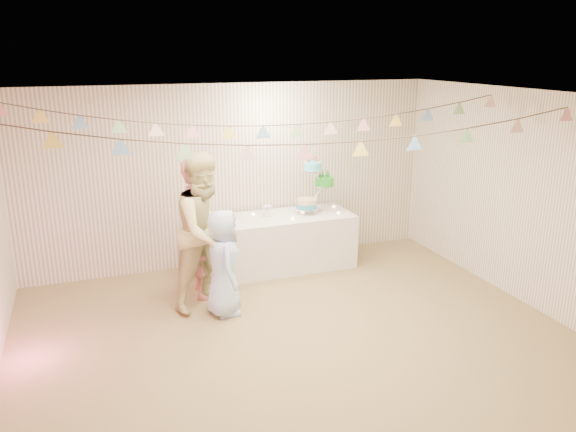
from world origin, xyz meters
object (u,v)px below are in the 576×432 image
object	(u,v)px
person_adult_a	(200,228)
person_child	(223,263)
person_adult_b	(207,231)
table	(281,242)
cake_stand	(315,187)

from	to	relation	value
person_adult_a	person_child	bearing A→B (deg)	-165.54
person_child	person_adult_a	bearing A→B (deg)	13.63
person_adult_a	person_adult_b	world-z (taller)	person_adult_b
person_adult_a	person_child	distance (m)	0.70
table	person_child	bearing A→B (deg)	-134.06
table	person_adult_b	distance (m)	1.62
table	person_adult_a	distance (m)	1.46
person_adult_b	cake_stand	bearing A→B (deg)	-4.48
table	person_child	world-z (taller)	person_child
person_adult_a	cake_stand	bearing A→B (deg)	-69.84
person_child	person_adult_b	bearing A→B (deg)	23.28
cake_stand	table	bearing A→B (deg)	-174.81
table	person_adult_b	world-z (taller)	person_adult_b
table	person_adult_a	size ratio (longest dim) A/B	1.15
cake_stand	person_adult_a	distance (m)	1.91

